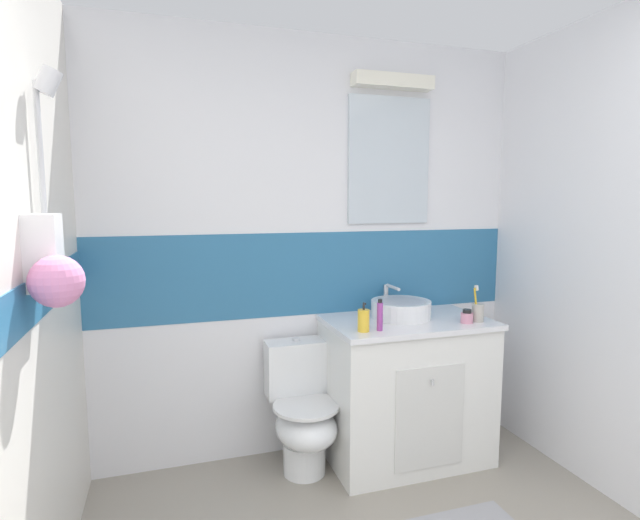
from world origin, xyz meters
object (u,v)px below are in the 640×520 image
at_px(sink_basin, 401,308).
at_px(hair_gel_jar, 467,317).
at_px(toothbrush_cup, 478,311).
at_px(toothpaste_tube_upright, 380,316).
at_px(toilet, 303,412).
at_px(soap_dispenser, 364,320).

xyz_separation_m(sink_basin, hair_gel_jar, (0.30, -0.22, -0.02)).
height_order(toothbrush_cup, toothpaste_tube_upright, toothbrush_cup).
height_order(toilet, hair_gel_jar, hair_gel_jar).
bearing_deg(toilet, hair_gel_jar, -13.76).
bearing_deg(soap_dispenser, sink_basin, 33.46).
bearing_deg(toothbrush_cup, toilet, 167.91).
distance_m(toilet, hair_gel_jar, 1.08).
relative_size(sink_basin, soap_dispenser, 2.51).
bearing_deg(hair_gel_jar, sink_basin, 143.49).
bearing_deg(sink_basin, toothbrush_cup, -29.22).
height_order(sink_basin, toothpaste_tube_upright, sink_basin).
xyz_separation_m(sink_basin, toilet, (-0.60, -0.00, -0.56)).
xyz_separation_m(hair_gel_jar, toothpaste_tube_upright, (-0.54, -0.00, 0.05)).
xyz_separation_m(toothbrush_cup, toothpaste_tube_upright, (-0.62, -0.01, 0.02)).
xyz_separation_m(toothbrush_cup, hair_gel_jar, (-0.08, -0.01, -0.02)).
height_order(toothbrush_cup, soap_dispenser, toothbrush_cup).
relative_size(toothbrush_cup, soap_dispenser, 1.33).
height_order(sink_basin, toilet, sink_basin).
xyz_separation_m(toilet, toothpaste_tube_upright, (0.37, -0.23, 0.58)).
bearing_deg(sink_basin, soap_dispenser, -146.54).
bearing_deg(soap_dispenser, toothbrush_cup, 0.30).
bearing_deg(sink_basin, toothpaste_tube_upright, -136.41).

